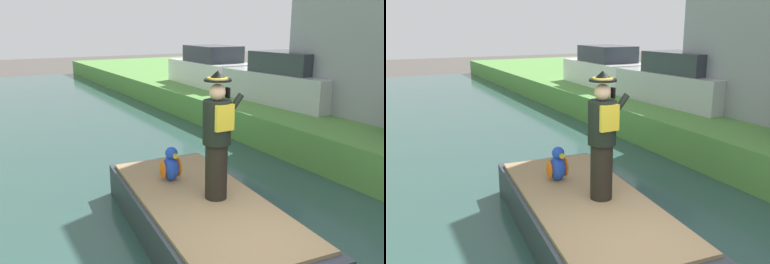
# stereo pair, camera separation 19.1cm
# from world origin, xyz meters

# --- Properties ---
(boat) EXTENTS (2.22, 4.36, 0.61)m
(boat) POSITION_xyz_m (0.00, 1.43, 0.40)
(boat) COLOR #333842
(boat) RESTS_ON canal_water
(person_pirate) EXTENTS (0.61, 0.42, 1.85)m
(person_pirate) POSITION_xyz_m (0.19, 1.33, 1.64)
(person_pirate) COLOR black
(person_pirate) RESTS_ON boat
(parrot_plush) EXTENTS (0.36, 0.35, 0.57)m
(parrot_plush) POSITION_xyz_m (-0.08, 2.27, 0.95)
(parrot_plush) COLOR blue
(parrot_plush) RESTS_ON boat
(parked_car_silver) EXTENTS (1.94, 4.10, 1.50)m
(parked_car_silver) POSITION_xyz_m (5.50, 5.75, 1.56)
(parked_car_silver) COLOR #B7B7BC
(parked_car_silver) RESTS_ON grass_bank_far
(parked_car_white) EXTENTS (1.82, 4.05, 1.50)m
(parked_car_white) POSITION_xyz_m (5.50, 10.06, 1.56)
(parked_car_white) COLOR white
(parked_car_white) RESTS_ON grass_bank_far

